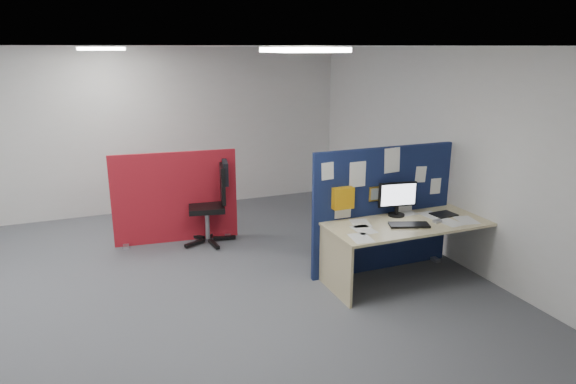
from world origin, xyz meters
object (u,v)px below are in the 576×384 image
object	(u,v)px
navy_divider	(381,209)
main_desk	(405,234)
office_chair	(215,197)
monitor_main	(397,197)
red_divider	(175,198)

from	to	relation	value
navy_divider	main_desk	bearing A→B (deg)	-71.02
main_desk	office_chair	distance (m)	2.71
navy_divider	main_desk	distance (m)	0.43
navy_divider	main_desk	xyz separation A→B (m)	(0.12, -0.35, -0.21)
main_desk	monitor_main	size ratio (longest dim) A/B	4.11
monitor_main	red_divider	bearing A→B (deg)	146.79
main_desk	red_divider	size ratio (longest dim) A/B	1.13
red_divider	navy_divider	bearing A→B (deg)	-35.55
office_chair	navy_divider	bearing A→B (deg)	-34.22
navy_divider	office_chair	world-z (taller)	navy_divider
main_desk	red_divider	bearing A→B (deg)	135.59
red_divider	monitor_main	bearing A→B (deg)	-36.13
navy_divider	red_divider	world-z (taller)	navy_divider
main_desk	office_chair	xyz separation A→B (m)	(-1.79, 2.03, 0.09)
navy_divider	main_desk	size ratio (longest dim) A/B	0.96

